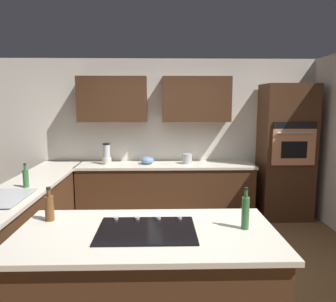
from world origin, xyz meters
TOP-DOWN VIEW (x-y plane):
  - ground_plane at (0.00, 0.00)m, footprint 14.00×14.00m
  - wall_back at (0.07, -2.04)m, footprint 6.00×0.44m
  - lower_cabinets_back at (0.10, -1.72)m, footprint 2.80×0.60m
  - countertop_back at (0.10, -1.72)m, footprint 2.84×0.64m
  - lower_cabinets_side at (1.82, -0.55)m, footprint 0.60×2.90m
  - countertop_side at (1.82, -0.55)m, footprint 0.64×2.94m
  - island_base at (0.30, 1.06)m, footprint 1.96×0.96m
  - island_top at (0.30, 1.06)m, footprint 2.04×1.04m
  - wall_oven at (-1.85, -1.72)m, footprint 0.80×0.66m
  - sink_unit at (1.83, 0.17)m, footprint 0.46×0.70m
  - cooktop at (0.30, 1.05)m, footprint 0.76×0.56m
  - blender at (1.05, -1.74)m, footprint 0.15×0.15m
  - mixing_bowl at (0.40, -1.74)m, footprint 0.22×0.22m
  - kettle at (-0.25, -1.74)m, footprint 0.16×0.16m
  - dish_soap_bottle at (1.77, -0.31)m, footprint 0.07×0.07m
  - oil_bottle at (1.13, 0.80)m, footprint 0.07×0.07m
  - second_bottle at (-0.48, 1.03)m, footprint 0.06×0.06m

SIDE VIEW (x-z plane):
  - ground_plane at x=0.00m, z-range 0.00..0.00m
  - lower_cabinets_back at x=0.10m, z-range 0.00..0.86m
  - lower_cabinets_side at x=1.82m, z-range 0.00..0.86m
  - island_base at x=0.30m, z-range 0.00..0.86m
  - countertop_back at x=0.10m, z-range 0.86..0.90m
  - countertop_side at x=1.82m, z-range 0.86..0.90m
  - island_top at x=0.30m, z-range 0.86..0.90m
  - cooktop at x=0.30m, z-range 0.89..0.92m
  - sink_unit at x=1.83m, z-range 0.80..1.03m
  - mixing_bowl at x=0.40m, z-range 0.90..1.02m
  - kettle at x=-0.25m, z-range 0.90..1.06m
  - dish_soap_bottle at x=1.77m, z-range 0.87..1.16m
  - oil_bottle at x=1.13m, z-range 0.87..1.16m
  - second_bottle at x=-0.48m, z-range 0.87..1.21m
  - blender at x=1.05m, z-range 0.88..1.22m
  - wall_oven at x=-1.85m, z-range 0.00..2.18m
  - wall_back at x=0.07m, z-range 0.16..2.76m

